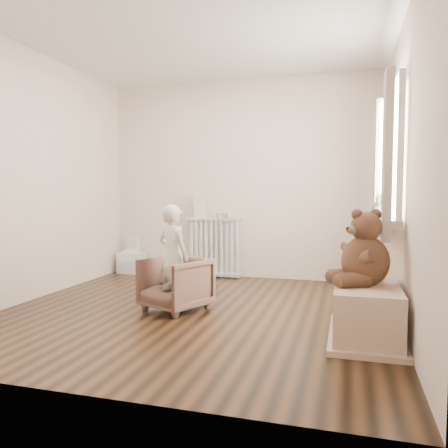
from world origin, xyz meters
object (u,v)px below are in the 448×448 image
(toy_vanity, at_px, (131,253))
(child, at_px, (173,257))
(teddy_bear, at_px, (366,252))
(radiator, at_px, (214,248))
(armchair, at_px, (175,284))
(plush_cat, at_px, (381,206))
(toy_bench, at_px, (366,313))

(toy_vanity, relative_size, child, 0.54)
(teddy_bear, bearing_deg, radiator, 109.45)
(radiator, xyz_separation_m, toy_vanity, (-1.20, -0.03, -0.11))
(armchair, relative_size, plush_cat, 2.13)
(child, height_order, plush_cat, plush_cat)
(radiator, bearing_deg, toy_vanity, -178.57)
(radiator, distance_m, armchair, 1.70)
(teddy_bear, relative_size, plush_cat, 2.16)
(toy_bench, xyz_separation_m, plush_cat, (0.14, 0.79, 0.80))
(toy_vanity, bearing_deg, armchair, -50.95)
(toy_bench, height_order, plush_cat, plush_cat)
(radiator, xyz_separation_m, teddy_bear, (1.85, -2.08, 0.28))
(toy_vanity, relative_size, plush_cat, 2.04)
(toy_vanity, distance_m, armchair, 2.13)
(radiator, bearing_deg, toy_bench, -47.75)
(toy_bench, bearing_deg, teddy_bear, -124.66)
(toy_vanity, bearing_deg, toy_bench, -33.41)
(toy_vanity, xyz_separation_m, teddy_bear, (3.05, -2.05, 0.40))
(armchair, xyz_separation_m, teddy_bear, (1.71, -0.39, 0.42))
(radiator, height_order, child, child)
(toy_vanity, relative_size, teddy_bear, 0.94)
(plush_cat, bearing_deg, toy_bench, -76.88)
(armchair, distance_m, child, 0.27)
(toy_bench, height_order, teddy_bear, teddy_bear)
(child, bearing_deg, toy_vanity, -27.03)
(plush_cat, bearing_deg, child, -142.61)
(armchair, bearing_deg, child, -65.25)
(child, xyz_separation_m, teddy_bear, (1.71, -0.34, 0.16))
(armchair, height_order, toy_bench, armchair)
(radiator, bearing_deg, armchair, -85.20)
(toy_vanity, height_order, teddy_bear, teddy_bear)
(child, xyz_separation_m, plush_cat, (1.86, 0.47, 0.49))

